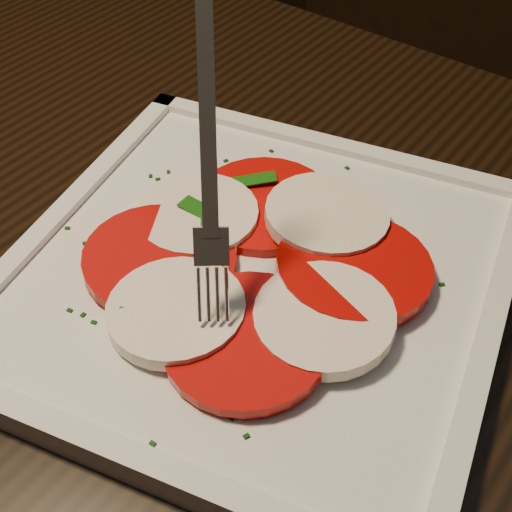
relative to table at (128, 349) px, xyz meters
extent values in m
plane|color=black|center=(-0.12, 0.26, -0.65)|extent=(6.00, 6.00, 0.00)
cube|color=black|center=(0.00, 0.00, 0.08)|extent=(1.27, 0.91, 0.04)
cylinder|color=black|center=(-0.51, 0.39, -0.30)|extent=(0.06, 0.06, 0.71)
cube|color=black|center=(-0.08, 0.70, -0.20)|extent=(0.44, 0.44, 0.04)
cylinder|color=black|center=(-0.25, 0.51, -0.45)|extent=(0.04, 0.04, 0.41)
cylinder|color=black|center=(0.10, 0.52, -0.45)|extent=(0.04, 0.04, 0.41)
cylinder|color=black|center=(-0.27, 0.87, -0.45)|extent=(0.04, 0.04, 0.41)
cylinder|color=black|center=(0.09, 0.88, -0.45)|extent=(0.04, 0.04, 0.41)
cube|color=white|center=(0.10, 0.03, 0.11)|extent=(0.36, 0.36, 0.01)
cylinder|color=#D00505|center=(0.07, 0.09, 0.12)|extent=(0.10, 0.10, 0.01)
cylinder|color=white|center=(0.04, 0.05, 0.12)|extent=(0.09, 0.09, 0.01)
cylinder|color=#D00505|center=(0.04, 0.00, 0.12)|extent=(0.10, 0.10, 0.02)
cylinder|color=white|center=(0.08, -0.03, 0.12)|extent=(0.09, 0.09, 0.01)
cylinder|color=#D00505|center=(0.13, -0.02, 0.12)|extent=(0.10, 0.10, 0.02)
cylinder|color=white|center=(0.16, 0.01, 0.12)|extent=(0.09, 0.09, 0.01)
cylinder|color=#D00505|center=(0.16, 0.06, 0.13)|extent=(0.10, 0.10, 0.02)
cylinder|color=white|center=(0.12, 0.09, 0.13)|extent=(0.09, 0.09, 0.02)
cube|color=#17580F|center=(0.05, -0.03, 0.12)|extent=(0.05, 0.02, 0.00)
cube|color=#17580F|center=(0.06, 0.04, 0.12)|extent=(0.03, 0.04, 0.01)
cube|color=#17580F|center=(0.14, 0.01, 0.12)|extent=(0.04, 0.02, 0.00)
cube|color=#17580F|center=(0.05, 0.05, 0.12)|extent=(0.05, 0.02, 0.00)
cube|color=#17580F|center=(0.05, 0.10, 0.12)|extent=(0.04, 0.03, 0.00)
cube|color=#17580F|center=(0.07, -0.05, 0.12)|extent=(0.05, 0.02, 0.00)
cube|color=#17580F|center=(0.15, 0.10, 0.12)|extent=(0.04, 0.04, 0.00)
cube|color=#17580F|center=(0.17, 0.04, 0.12)|extent=(0.03, 0.02, 0.01)
cube|color=#17580F|center=(0.06, -0.03, 0.12)|extent=(0.04, 0.02, 0.00)
cube|color=#17580F|center=(0.11, 0.09, 0.12)|extent=(0.02, 0.04, 0.00)
cube|color=#0C3309|center=(-0.04, 0.00, 0.11)|extent=(0.00, 0.00, 0.00)
cube|color=#0C3309|center=(0.09, 0.15, 0.11)|extent=(0.00, 0.00, 0.00)
cube|color=#0C3309|center=(0.21, 0.09, 0.11)|extent=(0.00, 0.00, 0.00)
cube|color=#0C3309|center=(0.05, -0.05, 0.11)|extent=(0.00, 0.00, 0.00)
cube|color=#0C3309|center=(0.15, -0.07, 0.11)|extent=(0.00, 0.00, 0.00)
cube|color=#0C3309|center=(-0.01, -0.01, 0.11)|extent=(0.00, 0.00, 0.00)
cube|color=#0C3309|center=(0.16, -0.07, 0.11)|extent=(0.00, 0.00, 0.00)
cube|color=#0C3309|center=(0.21, 0.07, 0.11)|extent=(0.00, 0.00, 0.00)
cube|color=#0C3309|center=(0.03, -0.06, 0.11)|extent=(0.00, 0.00, 0.00)
cube|color=#0C3309|center=(0.04, -0.05, 0.11)|extent=(0.00, 0.00, 0.00)
cube|color=#0C3309|center=(0.14, -0.06, 0.11)|extent=(0.00, 0.00, 0.00)
cube|color=#0C3309|center=(0.00, 0.03, 0.11)|extent=(0.00, 0.00, 0.00)
cube|color=#0C3309|center=(0.02, -0.06, 0.11)|extent=(0.00, 0.00, 0.00)
cube|color=#0C3309|center=(-0.01, 0.08, 0.11)|extent=(0.00, 0.00, 0.00)
cube|color=#0C3309|center=(0.04, -0.06, 0.11)|extent=(0.00, 0.00, 0.00)
cube|color=#0C3309|center=(0.02, 0.12, 0.11)|extent=(0.00, 0.00, 0.00)
cube|color=#0C3309|center=(0.04, 0.15, 0.11)|extent=(0.00, 0.00, 0.00)
cube|color=#0C3309|center=(0.01, 0.07, 0.11)|extent=(0.00, 0.00, 0.00)
cube|color=#0C3309|center=(0.00, -0.01, 0.11)|extent=(0.00, 0.00, 0.00)
cube|color=#0C3309|center=(-0.02, 0.08, 0.11)|extent=(0.00, 0.00, 0.00)
cube|color=#0C3309|center=(-0.01, 0.09, 0.11)|extent=(0.00, 0.00, 0.00)
cube|color=#0C3309|center=(0.10, 0.16, 0.11)|extent=(0.00, 0.00, 0.00)
cube|color=#0C3309|center=(0.01, 0.11, 0.11)|extent=(0.00, 0.00, 0.00)
cube|color=#0C3309|center=(0.17, 0.11, 0.11)|extent=(0.00, 0.00, 0.00)
cube|color=#0C3309|center=(0.12, -0.10, 0.11)|extent=(0.00, 0.00, 0.00)
camera|label=1|loc=(0.27, -0.25, 0.45)|focal=50.00mm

